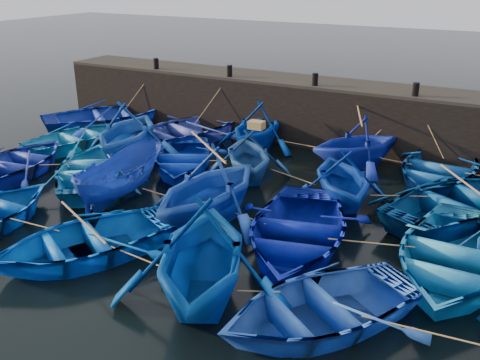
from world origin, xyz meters
The scene contains 30 objects.
ground centered at (0.00, 0.00, 0.00)m, with size 120.00×120.00×0.00m, color black.
quay_wall centered at (0.00, 10.50, 1.25)m, with size 26.00×2.50×2.50m, color black.
quay_top centered at (0.00, 10.50, 2.56)m, with size 26.00×2.50×0.12m, color black.
bollard_0 centered at (-8.00, 9.60, 2.87)m, with size 0.24×0.24×0.50m, color black.
bollard_1 centered at (-4.00, 9.60, 2.87)m, with size 0.24×0.24×0.50m, color black.
bollard_2 centered at (0.00, 9.60, 2.87)m, with size 0.24×0.24×0.50m, color black.
bollard_3 centered at (4.00, 9.60, 2.87)m, with size 0.24×0.24×0.50m, color black.
boat_0 centered at (-9.54, 7.62, 0.60)m, with size 4.16×5.82×1.21m, color #112D9D.
boat_1 centered at (-5.17, 7.23, 0.58)m, with size 3.97×5.55×1.15m, color #2C3DA6.
boat_2 centered at (-1.87, 8.12, 1.01)m, with size 3.31×3.84×2.02m, color #0031A1.
boat_3 centered at (2.42, 7.94, 1.02)m, with size 3.33×3.86×2.03m, color #0C2097.
boat_4 centered at (5.40, 7.79, 0.55)m, with size 3.80×5.32×1.10m, color navy.
boat_6 centered at (-8.64, 4.79, 0.48)m, with size 3.28×4.58×0.95m, color #1D7DD4.
boat_7 centered at (-5.76, 4.61, 1.20)m, with size 3.94×4.57×2.41m, color #144BA7.
boat_8 centered at (-3.19, 4.56, 0.48)m, with size 3.31×4.63×0.96m, color #0B32CF.
boat_9 centered at (-0.61, 4.95, 0.97)m, with size 3.16×3.67×1.93m, color navy.
boat_10 centered at (3.06, 4.34, 0.99)m, with size 3.23×3.75×1.97m, color #042D94.
boat_11 centered at (6.51, 5.12, 0.58)m, with size 4.02×5.62×1.17m, color navy.
boat_13 centered at (-8.22, 1.29, 0.50)m, with size 3.47×4.85×1.01m, color navy.
boat_14 centered at (-5.29, 2.01, 0.51)m, with size 3.54×4.95×1.03m, color blue.
boat_15 centered at (-3.45, 1.40, 0.79)m, with size 1.54×4.08×1.58m, color navy.
boat_16 centered at (0.04, 1.21, 1.20)m, with size 3.93×4.56×2.40m, color #103CA7.
boat_17 centered at (2.90, 1.01, 0.57)m, with size 3.91×5.47×1.13m, color #04128B.
boat_18 centered at (6.78, 1.62, 0.58)m, with size 4.00×5.59×1.16m, color blue.
boat_22 centered at (-1.77, -2.02, 0.51)m, with size 3.52×4.92×1.02m, color blue.
boat_23 centered at (1.98, -2.23, 1.24)m, with size 4.05×4.70×2.47m, color #003B91.
boat_24 centered at (4.63, -1.82, 0.49)m, with size 3.37×4.72×0.98m, color blue.
wooden_crate centered at (-0.31, 4.95, 2.07)m, with size 0.53×0.37×0.27m, color olive.
mooring_ropes centered at (0.17, 4.98, 0.87)m, with size 18.84×11.77×2.10m.
loose_oars centered at (1.80, 3.07, 1.68)m, with size 10.54×12.04×1.44m.
Camera 1 is at (7.67, -10.91, 7.11)m, focal length 40.00 mm.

